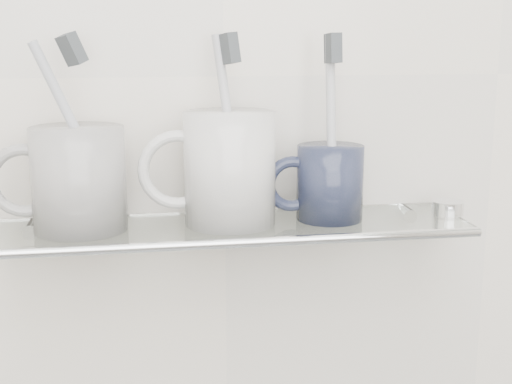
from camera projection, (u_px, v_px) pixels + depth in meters
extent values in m
plane|color=silver|center=(224.00, 76.00, 0.77)|extent=(2.50, 0.00, 2.50)
cube|color=silver|center=(232.00, 228.00, 0.75)|extent=(0.50, 0.12, 0.01)
cylinder|color=silver|center=(239.00, 243.00, 0.69)|extent=(0.50, 0.01, 0.01)
cylinder|color=silver|center=(32.00, 235.00, 0.76)|extent=(0.02, 0.03, 0.02)
cylinder|color=silver|center=(406.00, 219.00, 0.83)|extent=(0.02, 0.03, 0.02)
cylinder|color=white|center=(79.00, 179.00, 0.72)|extent=(0.12, 0.12, 0.11)
torus|color=white|center=(24.00, 181.00, 0.71)|extent=(0.08, 0.01, 0.08)
cylinder|color=#A9AFB8|center=(76.00, 131.00, 0.71)|extent=(0.08, 0.03, 0.18)
cube|color=#393E41|center=(72.00, 49.00, 0.69)|extent=(0.03, 0.03, 0.04)
cylinder|color=silver|center=(230.00, 168.00, 0.74)|extent=(0.12, 0.12, 0.12)
torus|color=silver|center=(178.00, 170.00, 0.73)|extent=(0.08, 0.01, 0.08)
cylinder|color=#A6A5A8|center=(229.00, 128.00, 0.73)|extent=(0.04, 0.03, 0.19)
cube|color=#393E41|center=(229.00, 49.00, 0.71)|extent=(0.02, 0.03, 0.03)
cylinder|color=#171F32|center=(330.00, 183.00, 0.76)|extent=(0.07, 0.07, 0.08)
torus|color=#171F32|center=(292.00, 184.00, 0.75)|extent=(0.06, 0.01, 0.06)
cylinder|color=#B8B8B8|center=(331.00, 126.00, 0.75)|extent=(0.01, 0.02, 0.19)
cube|color=#393E41|center=(333.00, 48.00, 0.73)|extent=(0.01, 0.03, 0.03)
cylinder|color=silver|center=(448.00, 207.00, 0.79)|extent=(0.04, 0.04, 0.01)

